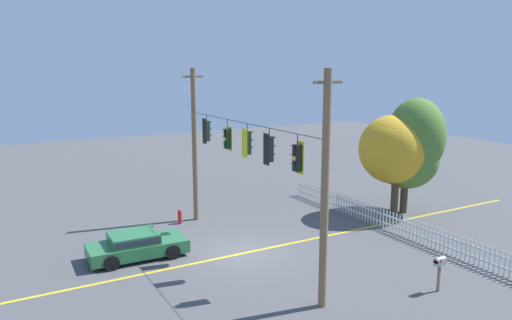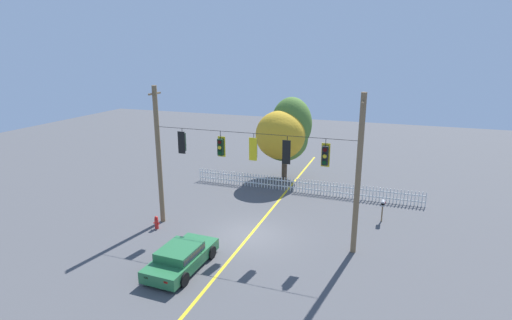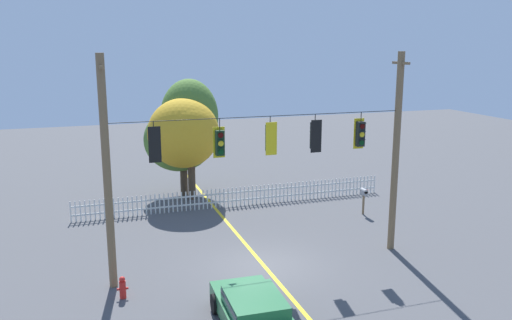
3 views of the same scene
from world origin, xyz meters
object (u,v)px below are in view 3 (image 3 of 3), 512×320
autumn_maple_near_fence (183,130)px  traffic_signal_westbound_side (315,136)px  autumn_maple_mid (184,132)px  traffic_signal_eastbound_side (154,144)px  parked_car (254,311)px  traffic_signal_southbound_primary (270,138)px  roadside_mailbox (364,193)px  fire_hydrant (123,288)px  traffic_signal_northbound_primary (360,134)px  traffic_signal_northbound_secondary (220,143)px

autumn_maple_near_fence → traffic_signal_westbound_side: bearing=-74.3°
traffic_signal_westbound_side → autumn_maple_mid: bearing=107.9°
traffic_signal_eastbound_side → autumn_maple_near_fence: 11.28m
traffic_signal_westbound_side → parked_car: 7.31m
traffic_signal_southbound_primary → traffic_signal_westbound_side: size_ratio=0.99×
traffic_signal_eastbound_side → traffic_signal_westbound_side: same height
traffic_signal_southbound_primary → roadside_mailbox: (6.62, 4.43, -3.92)m
fire_hydrant → roadside_mailbox: size_ratio=0.58×
traffic_signal_northbound_primary → parked_car: (-5.83, -4.38, -4.36)m
fire_hydrant → autumn_maple_mid: bearing=68.5°
parked_car → traffic_signal_eastbound_side: bearing=116.5°
traffic_signal_southbound_primary → traffic_signal_northbound_secondary: bearing=179.4°
traffic_signal_northbound_secondary → fire_hydrant: (-3.72, -1.04, -4.56)m
parked_car → roadside_mailbox: size_ratio=3.16×
traffic_signal_southbound_primary → autumn_maple_mid: bearing=98.0°
traffic_signal_eastbound_side → autumn_maple_near_fence: autumn_maple_near_fence is taller
autumn_maple_near_fence → fire_hydrant: 13.04m
traffic_signal_northbound_secondary → traffic_signal_northbound_primary: (5.67, 0.00, 0.02)m
traffic_signal_eastbound_side → traffic_signal_northbound_secondary: same height
traffic_signal_northbound_primary → autumn_maple_mid: bearing=117.6°
traffic_signal_eastbound_side → parked_car: 6.59m
traffic_signal_southbound_primary → fire_hydrant: bearing=-169.7°
traffic_signal_southbound_primary → parked_car: size_ratio=0.34×
traffic_signal_northbound_secondary → traffic_signal_southbound_primary: bearing=-0.6°
parked_car → roadside_mailbox: roadside_mailbox is taller
traffic_signal_northbound_primary → autumn_maple_mid: traffic_signal_northbound_primary is taller
traffic_signal_southbound_primary → traffic_signal_westbound_side: same height
traffic_signal_eastbound_side → autumn_maple_near_fence: size_ratio=0.22×
traffic_signal_eastbound_side → traffic_signal_westbound_side: bearing=0.0°
traffic_signal_eastbound_side → traffic_signal_westbound_side: (6.05, 0.00, -0.04)m
traffic_signal_southbound_primary → parked_car: 6.54m
traffic_signal_westbound_side → traffic_signal_eastbound_side: bearing=-180.0°
traffic_signal_northbound_secondary → autumn_maple_near_fence: size_ratio=0.22×
traffic_signal_eastbound_side → traffic_signal_northbound_primary: same height
fire_hydrant → traffic_signal_northbound_secondary: bearing=15.6°
traffic_signal_northbound_primary → traffic_signal_westbound_side: bearing=-179.4°
traffic_signal_eastbound_side → traffic_signal_southbound_primary: same height
traffic_signal_westbound_side → autumn_maple_near_fence: 11.27m
traffic_signal_eastbound_side → traffic_signal_northbound_primary: bearing=0.1°
roadside_mailbox → traffic_signal_northbound_secondary: bearing=-152.7°
traffic_signal_northbound_secondary → parked_car: traffic_signal_northbound_secondary is taller
traffic_signal_northbound_secondary → traffic_signal_northbound_primary: bearing=0.0°
traffic_signal_southbound_primary → traffic_signal_northbound_primary: 3.76m
traffic_signal_eastbound_side → roadside_mailbox: traffic_signal_eastbound_side is taller
traffic_signal_southbound_primary → fire_hydrant: size_ratio=1.83×
parked_car → autumn_maple_mid: bearing=87.2°
traffic_signal_eastbound_side → fire_hydrant: bearing=-143.6°
traffic_signal_westbound_side → roadside_mailbox: (4.81, 4.43, -3.92)m
traffic_signal_eastbound_side → traffic_signal_northbound_secondary: 2.33m
traffic_signal_northbound_secondary → autumn_maple_mid: bearing=86.8°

